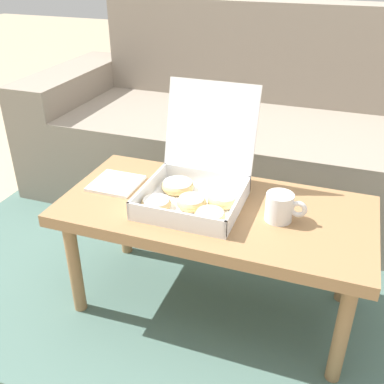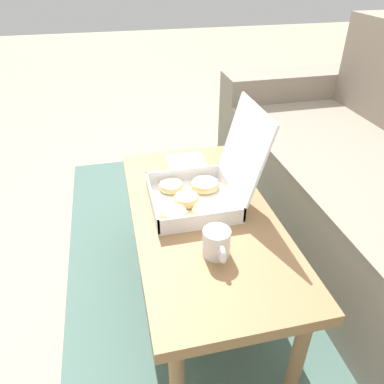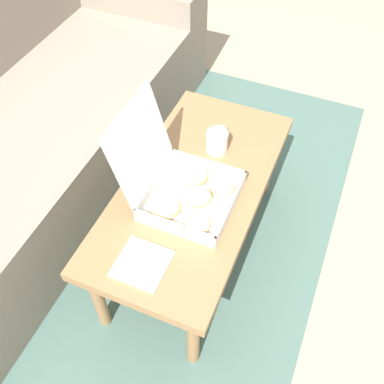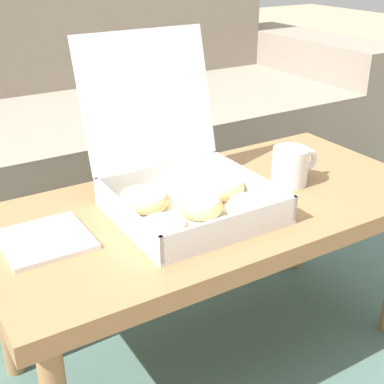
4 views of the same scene
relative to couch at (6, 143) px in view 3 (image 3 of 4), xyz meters
name	(u,v)px [view 3 (image 3 of 4)]	position (x,y,z in m)	size (l,w,h in m)	color
ground_plane	(182,244)	(0.00, -0.82, -0.31)	(12.00, 12.00, 0.00)	tan
area_rug	(121,222)	(0.00, -0.52, -0.30)	(2.46, 1.79, 0.01)	#4C6B60
couch	(6,143)	(0.00, 0.00, 0.00)	(2.34, 0.84, 0.92)	gray
coffee_table	(193,194)	(0.00, -0.88, 0.07)	(1.00, 0.49, 0.42)	#997047
pastry_box	(184,188)	(-0.07, -0.87, 0.17)	(0.31, 0.37, 0.35)	white
coffee_mug	(217,141)	(0.21, -0.89, 0.16)	(0.12, 0.08, 0.09)	white
napkin_stack	(142,264)	(-0.37, -0.86, 0.12)	(0.16, 0.16, 0.01)	white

